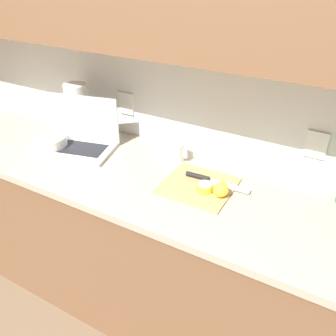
# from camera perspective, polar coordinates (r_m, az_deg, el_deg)

# --- Properties ---
(ground_plane) EXTENTS (12.00, 12.00, 0.00)m
(ground_plane) POSITION_cam_1_polar(r_m,az_deg,el_deg) (2.27, -3.37, -20.40)
(ground_plane) COLOR brown
(ground_plane) RESTS_ON ground
(wall_back) EXTENTS (5.20, 0.38, 2.60)m
(wall_back) POSITION_cam_1_polar(r_m,az_deg,el_deg) (1.63, -0.11, 23.62)
(wall_back) COLOR white
(wall_back) RESTS_ON ground_plane
(counter_unit) EXTENTS (2.37, 0.64, 0.90)m
(counter_unit) POSITION_cam_1_polar(r_m,az_deg,el_deg) (1.94, -4.27, -11.67)
(counter_unit) COLOR brown
(counter_unit) RESTS_ON ground_plane
(laptop) EXTENTS (0.41, 0.32, 0.26)m
(laptop) POSITION_cam_1_polar(r_m,az_deg,el_deg) (1.90, -13.91, 4.89)
(laptop) COLOR silver
(laptop) RESTS_ON counter_unit
(cutting_board) EXTENTS (0.30, 0.29, 0.01)m
(cutting_board) POSITION_cam_1_polar(r_m,az_deg,el_deg) (1.56, 4.85, -2.84)
(cutting_board) COLOR tan
(cutting_board) RESTS_ON counter_unit
(knife) EXTENTS (0.30, 0.05, 0.02)m
(knife) POSITION_cam_1_polar(r_m,az_deg,el_deg) (1.59, 6.13, -1.75)
(knife) COLOR silver
(knife) RESTS_ON cutting_board
(lemon_half_cut) EXTENTS (0.07, 0.07, 0.04)m
(lemon_half_cut) POSITION_cam_1_polar(r_m,az_deg,el_deg) (1.51, 5.83, -3.22)
(lemon_half_cut) COLOR yellow
(lemon_half_cut) RESTS_ON cutting_board
(lemon_whole_beside) EXTENTS (0.07, 0.07, 0.07)m
(lemon_whole_beside) POSITION_cam_1_polar(r_m,az_deg,el_deg) (1.48, 8.43, -3.47)
(lemon_whole_beside) COLOR yellow
(lemon_whole_beside) RESTS_ON cutting_board
(measuring_cup) EXTENTS (0.12, 0.10, 0.09)m
(measuring_cup) POSITION_cam_1_polar(r_m,az_deg,el_deg) (1.74, 1.13, 2.71)
(measuring_cup) COLOR silver
(measuring_cup) RESTS_ON counter_unit
(bowl_white) EXTENTS (0.17, 0.17, 0.07)m
(bowl_white) POSITION_cam_1_polar(r_m,az_deg,el_deg) (1.94, -18.36, 3.88)
(bowl_white) COLOR beige
(bowl_white) RESTS_ON counter_unit
(paper_towel_roll) EXTENTS (0.13, 0.13, 0.27)m
(paper_towel_roll) POSITION_cam_1_polar(r_m,az_deg,el_deg) (2.06, -14.26, 9.28)
(paper_towel_roll) COLOR white
(paper_towel_roll) RESTS_ON counter_unit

